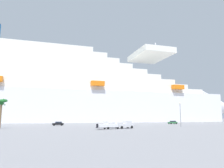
% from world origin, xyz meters
% --- Properties ---
extents(ground_plane, '(600.00, 600.00, 0.00)m').
position_xyz_m(ground_plane, '(0.00, 30.00, 0.00)').
color(ground_plane, gray).
extents(cruise_ship, '(279.24, 48.24, 62.42)m').
position_xyz_m(cruise_ship, '(-20.35, 66.44, 18.83)').
color(cruise_ship, white).
rests_on(cruise_ship, ground_plane).
extents(pickup_truck, '(5.90, 3.22, 2.20)m').
position_xyz_m(pickup_truck, '(-0.79, -10.88, 1.04)').
color(pickup_truck, silver).
rests_on(pickup_truck, ground_plane).
extents(small_boat_on_trailer, '(8.64, 3.35, 2.15)m').
position_xyz_m(small_boat_on_trailer, '(-6.38, -12.13, 0.96)').
color(small_boat_on_trailer, '#595960').
rests_on(small_boat_on_trailer, ground_plane).
extents(palm_tree, '(3.53, 3.50, 8.97)m').
position_xyz_m(palm_tree, '(-36.17, 1.31, 6.93)').
color(palm_tree, brown).
rests_on(palm_tree, ground_plane).
extents(street_lamp, '(0.56, 0.56, 8.60)m').
position_xyz_m(street_lamp, '(22.62, -7.33, 5.54)').
color(street_lamp, slate).
rests_on(street_lamp, ground_plane).
extents(parked_car_green_wagon, '(4.37, 2.45, 1.58)m').
position_xyz_m(parked_car_green_wagon, '(35.92, 15.14, 0.83)').
color(parked_car_green_wagon, '#2D723F').
rests_on(parked_car_green_wagon, ground_plane).
extents(parked_car_black_coupe, '(4.63, 2.58, 1.58)m').
position_xyz_m(parked_car_black_coupe, '(-17.39, 16.68, 0.83)').
color(parked_car_black_coupe, black).
rests_on(parked_car_black_coupe, ground_plane).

